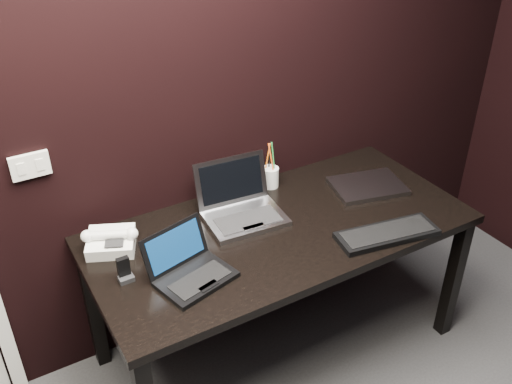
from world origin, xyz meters
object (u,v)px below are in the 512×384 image
pen_cup (270,176)px  mobile_phone (125,272)px  ext_keyboard (387,234)px  desk_phone (111,241)px  netbook (190,269)px  silver_laptop (241,208)px  closed_laptop (367,186)px  desk (280,240)px

pen_cup → mobile_phone: bearing=-159.9°
ext_keyboard → desk_phone: bearing=154.1°
netbook → mobile_phone: (-0.23, 0.11, 0.00)m
netbook → desk_phone: (-0.21, 0.33, 0.00)m
silver_laptop → mobile_phone: bearing=-165.8°
netbook → desk_phone: 0.39m
closed_laptop → ext_keyboard: bearing=-117.8°
desk → silver_laptop: size_ratio=4.58×
mobile_phone → pen_cup: pen_cup is taller
pen_cup → silver_laptop: bearing=-147.4°
closed_laptop → pen_cup: size_ratio=1.64×
silver_laptop → ext_keyboard: 0.65m
closed_laptop → desk: bearing=-173.8°
netbook → closed_laptop: bearing=9.3°
desk → closed_laptop: (0.54, 0.06, 0.09)m
desk → netbook: 0.52m
ext_keyboard → closed_laptop: bearing=62.2°
silver_laptop → ext_keyboard: size_ratio=0.79×
desk_phone → pen_cup: 0.84m
desk → closed_laptop: closed_laptop is taller
ext_keyboard → closed_laptop: ext_keyboard is taller
netbook → closed_laptop: (1.03, 0.17, -0.03)m
closed_laptop → silver_laptop: bearing=171.6°
netbook → desk_phone: bearing=122.6°
netbook → desk_phone: netbook is taller
desk → netbook: size_ratio=5.01×
silver_laptop → closed_laptop: (0.65, -0.10, -0.03)m
ext_keyboard → closed_laptop: size_ratio=1.19×
silver_laptop → ext_keyboard: bearing=-44.0°
silver_laptop → desk_phone: size_ratio=1.50×
closed_laptop → desk_phone: (-1.24, 0.16, 0.03)m
closed_laptop → desk_phone: desk_phone is taller
silver_laptop → mobile_phone: 0.62m
ext_keyboard → mobile_phone: (-1.07, 0.30, 0.02)m
silver_laptop → pen_cup: same height
mobile_phone → ext_keyboard: bearing=-15.6°
desk_phone → mobile_phone: size_ratio=2.46×
ext_keyboard → closed_laptop: (0.19, 0.35, -0.00)m
desk → desk_phone: size_ratio=6.88×
ext_keyboard → mobile_phone: size_ratio=4.65×
silver_laptop → desk_phone: 0.59m
netbook → silver_laptop: 0.46m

